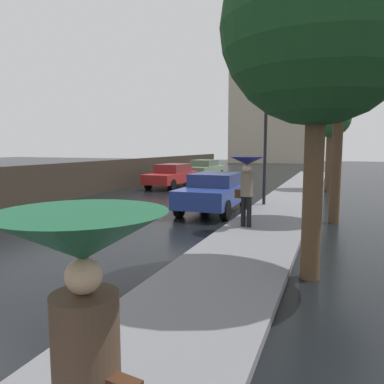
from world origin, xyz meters
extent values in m
cube|color=slate|center=(5.10, 0.00, 0.07)|extent=(2.20, 60.00, 0.14)
cube|color=maroon|center=(-1.97, 14.91, 0.58)|extent=(1.76, 4.38, 0.55)
cube|color=maroon|center=(-1.96, 15.13, 1.11)|extent=(1.49, 2.26, 0.50)
cylinder|color=black|center=(-1.28, 13.45, 0.31)|extent=(0.24, 0.63, 0.62)
cylinder|color=black|center=(-2.75, 13.51, 0.31)|extent=(0.24, 0.63, 0.62)
cylinder|color=black|center=(-1.18, 16.30, 0.31)|extent=(0.24, 0.63, 0.62)
cylinder|color=black|center=(-2.65, 16.36, 0.31)|extent=(0.24, 0.63, 0.62)
cube|color=slate|center=(-1.78, 20.16, 0.66)|extent=(1.89, 4.12, 0.66)
cube|color=#4D5C49|center=(-1.78, 20.16, 1.21)|extent=(1.57, 1.99, 0.44)
cylinder|color=black|center=(-1.10, 18.79, 0.33)|extent=(0.26, 0.67, 0.66)
cylinder|color=black|center=(-2.62, 18.88, 0.33)|extent=(0.26, 0.67, 0.66)
cylinder|color=black|center=(-0.94, 21.44, 0.33)|extent=(0.26, 0.67, 0.66)
cylinder|color=black|center=(-2.46, 21.54, 0.33)|extent=(0.26, 0.67, 0.66)
cube|color=navy|center=(2.83, 7.97, 0.64)|extent=(1.80, 4.17, 0.62)
cube|color=navy|center=(2.82, 8.15, 1.18)|extent=(1.57, 1.96, 0.45)
cylinder|color=black|center=(2.00, 9.33, 0.33)|extent=(0.23, 0.67, 0.67)
cylinder|color=black|center=(3.62, 9.35, 0.33)|extent=(0.23, 0.67, 0.67)
cylinder|color=black|center=(2.03, 6.59, 0.33)|extent=(0.23, 0.67, 0.67)
cylinder|color=black|center=(3.65, 6.61, 0.33)|extent=(0.23, 0.67, 0.67)
cylinder|color=black|center=(4.54, 5.28, 0.57)|extent=(0.14, 0.14, 0.86)
cylinder|color=black|center=(4.71, 5.23, 0.57)|extent=(0.14, 0.14, 0.86)
cylinder|color=#726651|center=(4.63, 5.26, 1.33)|extent=(0.34, 0.34, 0.66)
sphere|color=beige|center=(4.63, 5.26, 1.78)|extent=(0.23, 0.23, 0.23)
cube|color=#3F2314|center=(4.38, 5.33, 1.05)|extent=(0.22, 0.15, 0.24)
cylinder|color=#4C4C51|center=(4.63, 5.26, 1.68)|extent=(0.02, 0.02, 0.83)
cone|color=navy|center=(4.63, 5.26, 1.99)|extent=(0.95, 0.95, 0.22)
cylinder|color=#4C3828|center=(5.59, -3.24, 1.24)|extent=(0.40, 0.40, 0.61)
sphere|color=tan|center=(5.59, -3.24, 1.65)|extent=(0.21, 0.21, 0.21)
cylinder|color=#4C4C51|center=(5.59, -3.24, 1.60)|extent=(0.02, 0.02, 0.85)
cone|color=#144C2D|center=(5.59, -3.24, 1.88)|extent=(0.99, 0.99, 0.28)
cylinder|color=black|center=(4.36, 9.51, 2.23)|extent=(0.12, 0.12, 4.19)
cube|color=black|center=(4.36, 9.51, 4.70)|extent=(0.26, 0.26, 0.75)
sphere|color=red|center=(4.36, 9.34, 4.95)|extent=(0.17, 0.17, 0.17)
sphere|color=#392405|center=(4.36, 9.34, 4.70)|extent=(0.17, 0.17, 0.17)
sphere|color=black|center=(4.36, 9.34, 4.45)|extent=(0.17, 0.17, 0.17)
cylinder|color=#4C3823|center=(6.92, 7.41, 1.78)|extent=(0.32, 0.32, 3.56)
sphere|color=#1E5123|center=(6.92, 7.41, 4.40)|extent=(2.39, 2.39, 2.39)
cylinder|color=#4C3823|center=(6.55, 1.95, 1.61)|extent=(0.34, 0.34, 3.23)
sphere|color=#19421E|center=(6.55, 1.95, 4.40)|extent=(3.34, 3.34, 3.34)
cylinder|color=#4C3823|center=(6.57, 16.05, 1.57)|extent=(0.36, 0.36, 3.15)
sphere|color=#1E5123|center=(6.57, 16.05, 3.86)|extent=(2.03, 2.03, 2.03)
cube|color=#B2A88E|center=(-2.33, 51.02, 16.59)|extent=(11.95, 7.38, 33.18)
camera|label=1|loc=(6.91, -4.94, 2.38)|focal=35.12mm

